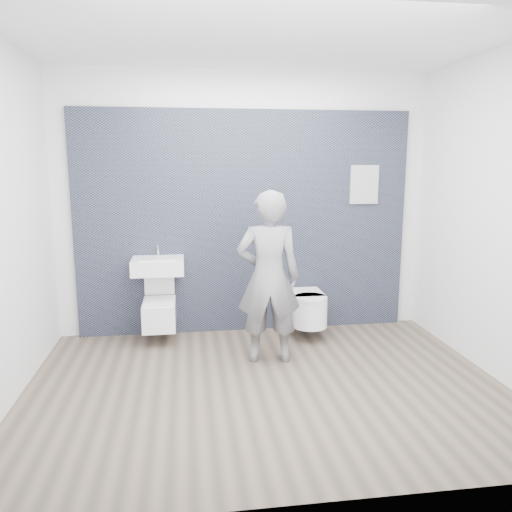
{
  "coord_description": "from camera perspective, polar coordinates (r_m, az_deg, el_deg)",
  "views": [
    {
      "loc": [
        -0.64,
        -3.88,
        1.85
      ],
      "look_at": [
        0.0,
        0.6,
        1.0
      ],
      "focal_mm": 35.0,
      "sensor_mm": 36.0,
      "label": 1
    }
  ],
  "objects": [
    {
      "name": "ground",
      "position": [
        4.35,
        1.15,
        -14.56
      ],
      "size": [
        4.0,
        4.0,
        0.0
      ],
      "primitive_type": "plane",
      "color": "brown",
      "rests_on": "ground"
    },
    {
      "name": "room_shell",
      "position": [
        3.93,
        1.24,
        9.01
      ],
      "size": [
        4.0,
        4.0,
        4.0
      ],
      "color": "silver",
      "rests_on": "ground"
    },
    {
      "name": "tile_wall",
      "position": [
        5.7,
        -1.24,
        -8.3
      ],
      "size": [
        3.6,
        0.06,
        2.4
      ],
      "primitive_type": "cube",
      "color": "black",
      "rests_on": "ground"
    },
    {
      "name": "washbasin",
      "position": [
        5.24,
        -11.14,
        -1.07
      ],
      "size": [
        0.53,
        0.4,
        0.4
      ],
      "color": "white",
      "rests_on": "ground"
    },
    {
      "name": "toilet_square",
      "position": [
        5.32,
        -10.97,
        -6.27
      ],
      "size": [
        0.33,
        0.48,
        0.65
      ],
      "color": "white",
      "rests_on": "ground"
    },
    {
      "name": "toilet_rounded",
      "position": [
        5.4,
        5.9,
        -5.96
      ],
      "size": [
        0.36,
        0.61,
        0.33
      ],
      "color": "white",
      "rests_on": "ground"
    },
    {
      "name": "info_placard",
      "position": [
        5.95,
        11.65,
        -7.69
      ],
      "size": [
        0.32,
        0.03,
        0.42
      ],
      "primitive_type": "cube",
      "color": "white",
      "rests_on": "ground"
    },
    {
      "name": "visitor",
      "position": [
        4.61,
        1.44,
        -2.47
      ],
      "size": [
        0.62,
        0.44,
        1.61
      ],
      "primitive_type": "imported",
      "rotation": [
        0.0,
        0.0,
        3.05
      ],
      "color": "slate",
      "rests_on": "ground"
    }
  ]
}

